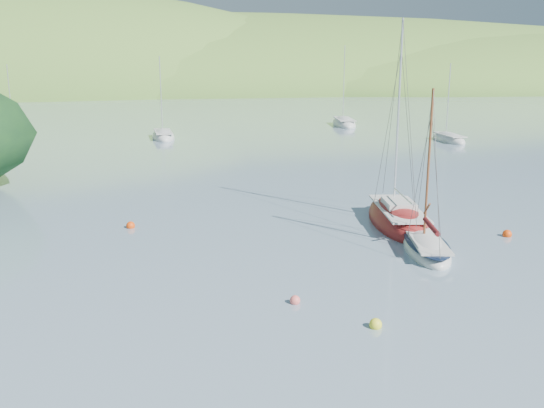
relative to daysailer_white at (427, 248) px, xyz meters
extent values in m
plane|color=gray|center=(-5.63, -4.93, -0.20)|extent=(700.00, 700.00, 0.00)
ellipsoid|color=#3E732B|center=(-5.63, 165.07, -0.20)|extent=(440.00, 110.00, 44.00)
ellipsoid|color=#3E732B|center=(84.37, 155.07, -0.20)|extent=(240.00, 100.00, 34.00)
ellipsoid|color=silver|center=(0.00, 0.01, -0.11)|extent=(3.03, 5.79, 1.35)
cube|color=beige|center=(-0.02, -0.10, 0.38)|extent=(2.30, 4.50, 0.10)
cylinder|color=brown|center=(0.13, 0.65, 4.01)|extent=(0.12, 0.12, 7.34)
ellipsoid|color=black|center=(0.00, 0.01, 0.28)|extent=(2.98, 5.73, 0.23)
cylinder|color=#5A1315|center=(-0.12, -0.64, 1.29)|extent=(0.74, 2.64, 0.24)
ellipsoid|color=maroon|center=(0.44, 5.11, -0.04)|extent=(3.94, 8.66, 2.30)
cube|color=beige|center=(0.42, 4.95, 0.77)|extent=(2.98, 6.74, 0.10)
cylinder|color=silver|center=(0.57, 6.11, 5.95)|extent=(0.12, 0.12, 10.44)
cube|color=beige|center=(0.42, 4.95, 1.01)|extent=(1.86, 2.52, 0.42)
cylinder|color=silver|center=(0.31, 4.12, 1.68)|extent=(0.61, 3.99, 0.09)
ellipsoid|color=silver|center=(-13.03, 44.86, -0.06)|extent=(3.03, 7.28, 1.94)
cube|color=beige|center=(-13.02, 44.71, 0.62)|extent=(2.28, 5.67, 0.10)
cylinder|color=silver|center=(-13.09, 45.71, 4.85)|extent=(0.12, 0.12, 8.54)
ellipsoid|color=silver|center=(11.49, 54.24, -0.04)|extent=(3.76, 8.46, 2.23)
cube|color=beige|center=(11.48, 54.08, 0.74)|extent=(2.83, 6.59, 0.10)
cylinder|color=silver|center=(11.60, 55.22, 5.62)|extent=(0.12, 0.12, 9.84)
ellipsoid|color=silver|center=(-33.54, 60.74, -0.08)|extent=(2.24, 6.31, 1.72)
cube|color=beige|center=(-33.53, 60.61, 0.53)|extent=(1.67, 4.92, 0.10)
cylinder|color=silver|center=(-33.54, 61.50, 4.28)|extent=(0.12, 0.12, 7.56)
ellipsoid|color=silver|center=(18.75, 37.08, -0.07)|extent=(2.36, 6.56, 1.79)
cube|color=beige|center=(18.75, 36.95, 0.56)|extent=(1.76, 5.12, 0.10)
cylinder|color=silver|center=(18.74, 37.86, 4.45)|extent=(0.12, 0.12, 7.85)
sphere|color=#FDF62C|center=(-5.26, -7.73, -0.08)|extent=(0.46, 0.46, 0.46)
sphere|color=#FF6860|center=(-7.64, -5.13, -0.08)|extent=(0.41, 0.41, 0.41)
sphere|color=#F4440A|center=(5.34, 1.80, -0.08)|extent=(0.49, 0.49, 0.49)
sphere|color=#F4440A|center=(-14.58, 6.82, -0.08)|extent=(0.49, 0.49, 0.49)
camera|label=1|loc=(-12.16, -26.64, 9.17)|focal=40.00mm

